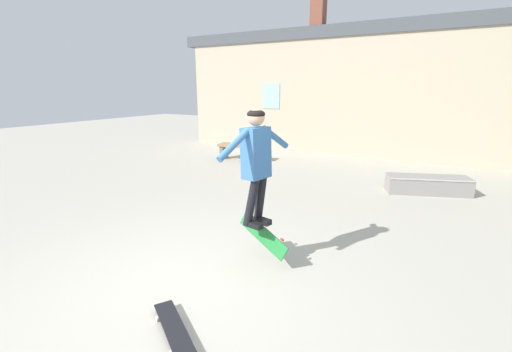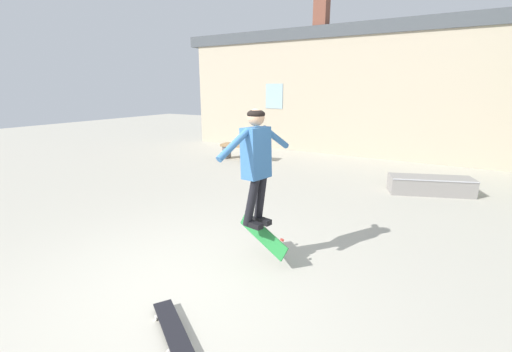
% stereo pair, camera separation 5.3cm
% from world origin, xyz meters
% --- Properties ---
extents(ground_plane, '(40.00, 40.00, 0.00)m').
position_xyz_m(ground_plane, '(0.00, 0.00, 0.00)').
color(ground_plane, '#B2AD9E').
extents(building_backdrop, '(14.85, 0.52, 5.37)m').
position_xyz_m(building_backdrop, '(-0.02, 9.08, 2.23)').
color(building_backdrop, '#B7A88E').
rests_on(building_backdrop, ground_plane).
extents(park_bench, '(1.52, 0.65, 0.50)m').
position_xyz_m(park_bench, '(-3.40, 6.52, 0.35)').
color(park_bench, '#99754C').
rests_on(park_bench, ground_plane).
extents(skate_ledge, '(1.82, 1.14, 0.38)m').
position_xyz_m(skate_ledge, '(2.17, 5.52, 0.19)').
color(skate_ledge, gray).
rests_on(skate_ledge, ground_plane).
extents(skater, '(0.35, 1.27, 1.49)m').
position_xyz_m(skater, '(0.43, 0.87, 1.45)').
color(skater, teal).
extents(skateboard_flipping, '(0.84, 0.29, 0.49)m').
position_xyz_m(skateboard_flipping, '(0.49, 0.96, 0.39)').
color(skateboard_flipping, '#237F38').
extents(skateboard_resting, '(0.83, 0.61, 0.08)m').
position_xyz_m(skateboard_resting, '(0.43, -0.70, 0.07)').
color(skateboard_resting, black).
rests_on(skateboard_resting, ground_plane).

